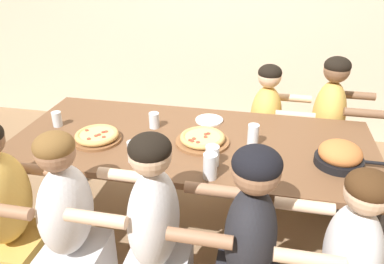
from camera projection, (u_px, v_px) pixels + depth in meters
The scene contains 20 objects.
ground_plane at pixel (192, 231), 2.72m from camera, with size 18.00×18.00×0.00m, color #896B4C.
dining_table at pixel (192, 149), 2.40m from camera, with size 2.26×0.97×0.76m.
pizza_board_main at pixel (202, 139), 2.31m from camera, with size 0.33×0.33×0.05m.
pizza_board_second at pixel (97, 136), 2.34m from camera, with size 0.30×0.30×0.06m.
skillet_bowl at pixel (340, 155), 2.08m from camera, with size 0.39×0.27×0.14m.
empty_plate_a at pixel (251, 165), 2.08m from camera, with size 0.18×0.18×0.02m.
empty_plate_b at pixel (209, 120), 2.60m from camera, with size 0.19×0.19×0.02m.
drinking_glass_a at pixel (134, 153), 2.11m from camera, with size 0.07×0.07×0.13m.
drinking_glass_b at pixel (154, 150), 2.14m from camera, with size 0.07×0.07×0.12m.
drinking_glass_c at pixel (210, 167), 1.96m from camera, with size 0.08×0.08×0.14m.
drinking_glass_d at pixel (57, 120), 2.52m from camera, with size 0.06×0.06×0.10m.
drinking_glass_e at pixel (212, 157), 2.08m from camera, with size 0.08×0.08×0.12m.
drinking_glass_f at pixel (154, 121), 2.49m from camera, with size 0.07×0.07×0.10m.
drinking_glass_g at pixel (253, 135), 2.27m from camera, with size 0.07×0.07×0.14m.
diner_far_right at pixel (325, 135), 2.93m from camera, with size 0.51×0.40×1.15m.
diner_near_midright at pixel (247, 258), 1.78m from camera, with size 0.51×0.40×1.14m.
diner_near_midleft at pixel (70, 235), 1.96m from camera, with size 0.51×0.40×1.11m.
diner_near_left at pixel (9, 225), 2.03m from camera, with size 0.51×0.40×1.12m.
diner_far_midright at pixel (264, 134), 3.03m from camera, with size 0.51×0.40×1.06m.
diner_near_center at pixel (155, 245), 1.87m from camera, with size 0.51×0.40×1.15m.
Camera 1 is at (0.42, -2.04, 1.89)m, focal length 35.00 mm.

